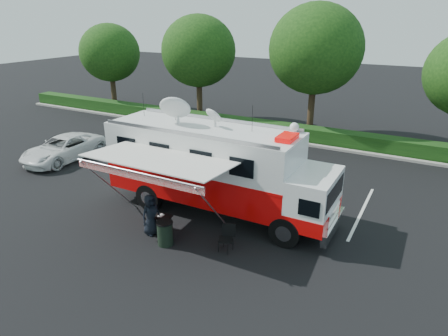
{
  "coord_description": "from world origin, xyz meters",
  "views": [
    {
      "loc": [
        7.64,
        -13.54,
        8.11
      ],
      "look_at": [
        0.0,
        0.5,
        1.9
      ],
      "focal_mm": 32.0,
      "sensor_mm": 36.0,
      "label": 1
    }
  ],
  "objects_px": {
    "folding_table": "(161,217)",
    "trash_bin": "(165,233)",
    "command_truck": "(216,168)",
    "white_suv": "(65,160)"
  },
  "relations": [
    {
      "from": "white_suv",
      "to": "command_truck",
      "type": "bearing_deg",
      "value": -8.46
    },
    {
      "from": "white_suv",
      "to": "folding_table",
      "type": "relative_size",
      "value": 6.1
    },
    {
      "from": "white_suv",
      "to": "folding_table",
      "type": "distance_m",
      "value": 10.88
    },
    {
      "from": "command_truck",
      "to": "trash_bin",
      "type": "relative_size",
      "value": 10.58
    },
    {
      "from": "folding_table",
      "to": "trash_bin",
      "type": "xyz_separation_m",
      "value": [
        0.7,
        -0.72,
        -0.14
      ]
    },
    {
      "from": "white_suv",
      "to": "folding_table",
      "type": "bearing_deg",
      "value": -22.38
    },
    {
      "from": "command_truck",
      "to": "white_suv",
      "type": "xyz_separation_m",
      "value": [
        -11.2,
        1.48,
        -2.05
      ]
    },
    {
      "from": "folding_table",
      "to": "trash_bin",
      "type": "distance_m",
      "value": 1.02
    },
    {
      "from": "command_truck",
      "to": "trash_bin",
      "type": "height_order",
      "value": "command_truck"
    },
    {
      "from": "folding_table",
      "to": "trash_bin",
      "type": "relative_size",
      "value": 0.89
    }
  ]
}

